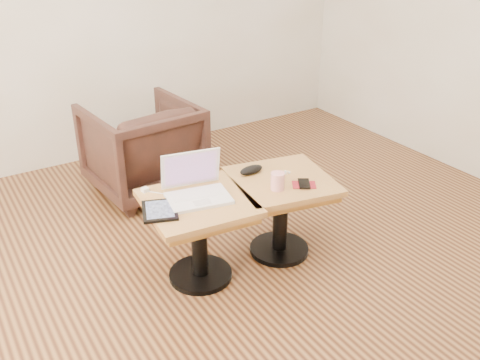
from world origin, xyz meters
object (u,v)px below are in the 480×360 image
laptop (196,188)px  armchair (142,148)px  side_table_right (281,198)px  striped_cup (278,181)px  side_table_left (198,220)px

laptop → armchair: (0.15, 1.15, -0.21)m
side_table_right → striped_cup: 0.22m
side_table_left → striped_cup: 0.49m
laptop → striped_cup: size_ratio=3.79×
side_table_left → side_table_right: 0.54m
side_table_left → laptop: 0.18m
side_table_left → armchair: 1.21m
side_table_left → striped_cup: size_ratio=6.09×
side_table_right → striped_cup: size_ratio=6.53×
side_table_left → striped_cup: bearing=-10.1°
striped_cup → side_table_right: bearing=43.3°
laptop → striped_cup: 0.46m
side_table_left → side_table_right: (0.54, -0.03, 0.00)m
striped_cup → laptop: bearing=158.5°
side_table_left → laptop: (0.02, 0.04, 0.17)m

